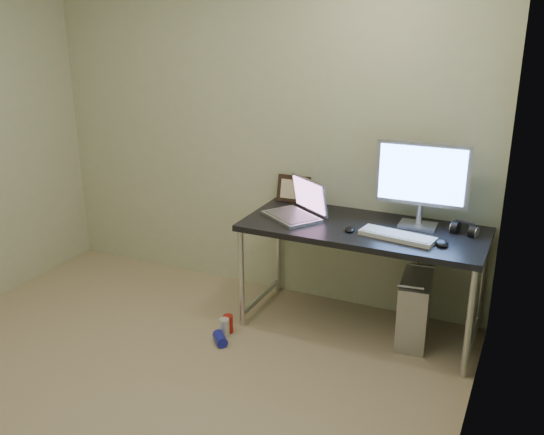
{
  "coord_description": "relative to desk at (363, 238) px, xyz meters",
  "views": [
    {
      "loc": [
        1.96,
        -2.24,
        2.11
      ],
      "look_at": [
        0.43,
        1.05,
        0.85
      ],
      "focal_mm": 40.0,
      "sensor_mm": 36.0,
      "label": 1
    }
  ],
  "objects": [
    {
      "name": "picture_frame",
      "position": [
        -0.63,
        0.3,
        0.18
      ],
      "size": [
        0.25,
        0.08,
        0.2
      ],
      "primitive_type": "cube",
      "rotation": [
        -0.21,
        0.0,
        0.03
      ],
      "color": "black",
      "rests_on": "desk"
    },
    {
      "name": "headphones",
      "position": [
        0.62,
        0.14,
        0.11
      ],
      "size": [
        0.17,
        0.1,
        0.11
      ],
      "rotation": [
        0.0,
        0.0,
        -0.22
      ],
      "color": "black",
      "rests_on": "desk"
    },
    {
      "name": "can_white",
      "position": [
        -0.79,
        -0.49,
        -0.61
      ],
      "size": [
        0.07,
        0.07,
        0.13
      ],
      "primitive_type": "cylinder",
      "rotation": [
        0.0,
        0.0,
        0.06
      ],
      "color": "silver",
      "rests_on": "ground"
    },
    {
      "name": "can_blue",
      "position": [
        -0.77,
        -0.59,
        -0.63
      ],
      "size": [
        0.14,
        0.14,
        0.07
      ],
      "primitive_type": "cylinder",
      "rotation": [
        1.57,
        0.0,
        0.77
      ],
      "color": "#1C22B9",
      "rests_on": "ground"
    },
    {
      "name": "can_red",
      "position": [
        -0.79,
        -0.43,
        -0.61
      ],
      "size": [
        0.07,
        0.07,
        0.12
      ],
      "primitive_type": "cylinder",
      "rotation": [
        0.0,
        0.0,
        -0.0
      ],
      "color": "#B41813",
      "rests_on": "ground"
    },
    {
      "name": "mouse_right",
      "position": [
        0.53,
        -0.12,
        0.1
      ],
      "size": [
        0.12,
        0.14,
        0.04
      ],
      "primitive_type": "ellipsoid",
      "rotation": [
        0.0,
        0.0,
        0.35
      ],
      "color": "black",
      "rests_on": "desk"
    },
    {
      "name": "keyboard",
      "position": [
        0.25,
        -0.12,
        0.09
      ],
      "size": [
        0.49,
        0.22,
        0.03
      ],
      "primitive_type": "cube",
      "rotation": [
        0.0,
        0.0,
        -0.15
      ],
      "color": "silver",
      "rests_on": "desk"
    },
    {
      "name": "cable_b",
      "position": [
        0.42,
        0.28,
        -0.29
      ],
      "size": [
        0.02,
        0.11,
        0.71
      ],
      "primitive_type": "cylinder",
      "rotation": [
        0.14,
        0.0,
        0.09
      ],
      "color": "black",
      "rests_on": "ground"
    },
    {
      "name": "laptop",
      "position": [
        -0.47,
        0.0,
        0.14
      ],
      "size": [
        0.48,
        0.47,
        0.26
      ],
      "rotation": [
        0.0,
        0.0,
        -0.59
      ],
      "color": "silver",
      "rests_on": "desk"
    },
    {
      "name": "tower_computer",
      "position": [
        0.38,
        -0.0,
        -0.45
      ],
      "size": [
        0.24,
        0.45,
        0.48
      ],
      "rotation": [
        0.0,
        0.0,
        0.11
      ],
      "color": "#B9B9BE",
      "rests_on": "ground"
    },
    {
      "name": "wall_right",
      "position": [
        0.82,
        -1.4,
        0.58
      ],
      "size": [
        0.02,
        3.5,
        2.5
      ],
      "primitive_type": "cube",
      "color": "beige",
      "rests_on": "ground"
    },
    {
      "name": "webcam",
      "position": [
        -0.46,
        0.31,
        0.17
      ],
      "size": [
        0.04,
        0.03,
        0.13
      ],
      "rotation": [
        0.0,
        0.0,
        -0.02
      ],
      "color": "silver",
      "rests_on": "desk"
    },
    {
      "name": "floor",
      "position": [
        -0.93,
        -1.4,
        -0.67
      ],
      "size": [
        3.5,
        3.5,
        0.0
      ],
      "primitive_type": "plane",
      "color": "tan",
      "rests_on": "ground"
    },
    {
      "name": "cable_a",
      "position": [
        0.33,
        0.3,
        -0.27
      ],
      "size": [
        0.01,
        0.16,
        0.69
      ],
      "primitive_type": "cylinder",
      "rotation": [
        0.21,
        0.0,
        0.0
      ],
      "color": "black",
      "rests_on": "ground"
    },
    {
      "name": "desk",
      "position": [
        0.0,
        0.0,
        0.0
      ],
      "size": [
        1.58,
        0.69,
        0.75
      ],
      "color": "black",
      "rests_on": "ground"
    },
    {
      "name": "monitor",
      "position": [
        0.32,
        0.16,
        0.41
      ],
      "size": [
        0.6,
        0.18,
        0.56
      ],
      "rotation": [
        0.0,
        0.0,
        0.03
      ],
      "color": "silver",
      "rests_on": "desk"
    },
    {
      "name": "wall_back",
      "position": [
        -0.93,
        0.35,
        0.58
      ],
      "size": [
        3.5,
        0.02,
        2.5
      ],
      "primitive_type": "cube",
      "color": "beige",
      "rests_on": "ground"
    },
    {
      "name": "mouse_left",
      "position": [
        -0.05,
        -0.12,
        0.1
      ],
      "size": [
        0.08,
        0.11,
        0.03
      ],
      "primitive_type": "ellipsoid",
      "rotation": [
        0.0,
        0.0,
        0.2
      ],
      "color": "black",
      "rests_on": "desk"
    }
  ]
}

